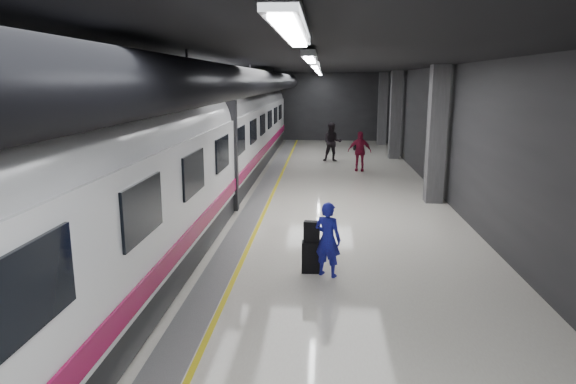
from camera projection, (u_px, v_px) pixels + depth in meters
name	position (u px, v px, depth m)	size (l,w,h in m)	color
ground	(294.00, 214.00, 15.65)	(40.00, 40.00, 0.00)	silver
platform_hall	(287.00, 96.00, 15.85)	(10.02, 40.02, 4.51)	black
train	(187.00, 146.00, 15.43)	(3.05, 38.00, 4.05)	black
traveler_main	(328.00, 239.00, 10.58)	(0.58, 0.38, 1.58)	#1623A8
suitcase_main	(311.00, 257.00, 10.88)	(0.41, 0.26, 0.67)	black
shoulder_bag	(312.00, 232.00, 10.77)	(0.33, 0.18, 0.44)	black
traveler_far_a	(332.00, 142.00, 25.75)	(0.94, 0.73, 1.94)	black
traveler_far_b	(360.00, 151.00, 23.06)	(1.04, 0.44, 1.78)	maroon
suitcase_far	(357.00, 145.00, 30.11)	(0.37, 0.24, 0.54)	black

